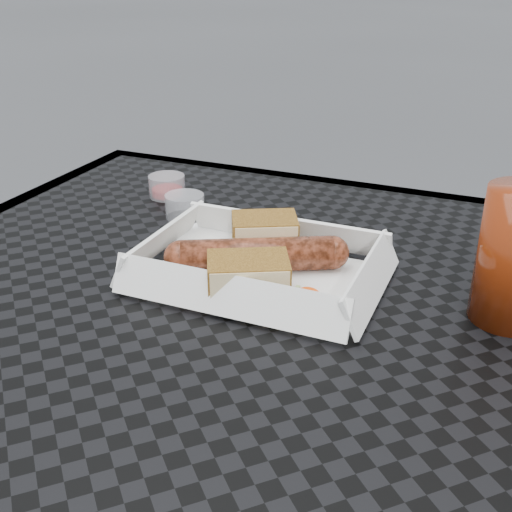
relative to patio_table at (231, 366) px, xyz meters
The scene contains 9 objects.
patio_table is the anchor object (origin of this frame).
food_tray 0.10m from the patio_table, 82.80° to the left, with size 0.22×0.15×0.00m, color white.
bratwurst 0.12m from the patio_table, 88.96° to the left, with size 0.18×0.11×0.04m.
bread_near 0.15m from the patio_table, 93.79° to the left, with size 0.07×0.05×0.04m, color brown.
bread_far 0.10m from the patio_table, 41.77° to the left, with size 0.08×0.05×0.04m, color brown.
veg_garnish 0.11m from the patio_table, 13.43° to the left, with size 0.03×0.03×0.00m.
napkin 0.18m from the patio_table, 112.16° to the left, with size 0.12×0.12×0.00m, color white.
condiment_cup_sauce 0.32m from the patio_table, 131.18° to the left, with size 0.05×0.05×0.03m, color maroon.
condiment_cup_empty 0.25m from the patio_table, 129.41° to the left, with size 0.05×0.05×0.03m, color silver.
Camera 1 is at (0.24, -0.49, 1.06)m, focal length 45.00 mm.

